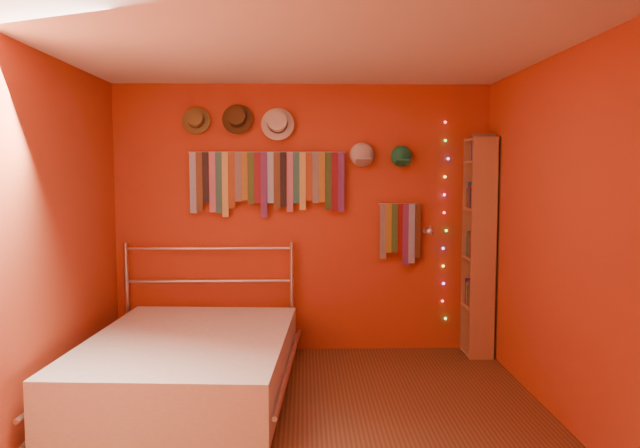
{
  "coord_description": "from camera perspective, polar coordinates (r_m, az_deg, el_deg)",
  "views": [
    {
      "loc": [
        0.01,
        -4.09,
        1.7
      ],
      "look_at": [
        0.14,
        0.9,
        1.27
      ],
      "focal_mm": 35.0,
      "sensor_mm": 36.0,
      "label": 1
    }
  ],
  "objects": [
    {
      "name": "tie_rack",
      "position": [
        5.79,
        -4.91,
        4.12
      ],
      "size": [
        1.45,
        0.03,
        0.61
      ],
      "color": "silver",
      "rests_on": "back_wall"
    },
    {
      "name": "ground",
      "position": [
        4.43,
        -1.61,
        -17.67
      ],
      "size": [
        3.5,
        3.5,
        0.0
      ],
      "primitive_type": "plane",
      "color": "#4E301A",
      "rests_on": "ground"
    },
    {
      "name": "left_wall",
      "position": [
        4.48,
        -24.65,
        -1.33
      ],
      "size": [
        0.02,
        3.5,
        2.5
      ],
      "primitive_type": "cube",
      "color": "maroon",
      "rests_on": "ground"
    },
    {
      "name": "right_wall",
      "position": [
        4.47,
        21.41,
        -1.23
      ],
      "size": [
        0.02,
        3.5,
        2.5
      ],
      "primitive_type": "cube",
      "color": "maroon",
      "rests_on": "ground"
    },
    {
      "name": "bed",
      "position": [
        4.96,
        -11.9,
        -12.34
      ],
      "size": [
        1.7,
        2.19,
        1.04
      ],
      "rotation": [
        0.0,
        0.0,
        -0.06
      ],
      "color": "silver",
      "rests_on": "ground"
    },
    {
      "name": "ceiling",
      "position": [
        4.17,
        -1.7,
        15.94
      ],
      "size": [
        3.5,
        3.5,
        0.02
      ],
      "primitive_type": "cube",
      "color": "white",
      "rests_on": "back_wall"
    },
    {
      "name": "fairy_lights",
      "position": [
        5.97,
        11.33,
        0.21
      ],
      "size": [
        0.06,
        0.02,
        1.88
      ],
      "color": "#FF3333",
      "rests_on": "back_wall"
    },
    {
      "name": "small_tie_rack",
      "position": [
        5.87,
        7.4,
        -0.54
      ],
      "size": [
        0.4,
        0.03,
        0.59
      ],
      "color": "silver",
      "rests_on": "back_wall"
    },
    {
      "name": "bookshelf",
      "position": [
        5.9,
        14.73,
        -1.92
      ],
      "size": [
        0.25,
        0.34,
        2.0
      ],
      "color": "#AA754D",
      "rests_on": "ground"
    },
    {
      "name": "fedora_white",
      "position": [
        5.77,
        -3.91,
        9.21
      ],
      "size": [
        0.3,
        0.16,
        0.3
      ],
      "rotation": [
        1.36,
        0.0,
        0.0
      ],
      "color": "beige",
      "rests_on": "back_wall"
    },
    {
      "name": "fedora_brown",
      "position": [
        5.8,
        -7.61,
        9.59
      ],
      "size": [
        0.28,
        0.15,
        0.27
      ],
      "rotation": [
        1.36,
        0.0,
        0.0
      ],
      "color": "#422F17",
      "rests_on": "back_wall"
    },
    {
      "name": "cap_green",
      "position": [
        5.86,
        7.43,
        6.15
      ],
      "size": [
        0.19,
        0.24,
        0.19
      ],
      "color": "#1B7A4A",
      "rests_on": "back_wall"
    },
    {
      "name": "fedora_olive",
      "position": [
        5.85,
        -11.3,
        9.36
      ],
      "size": [
        0.26,
        0.14,
        0.25
      ],
      "rotation": [
        1.36,
        0.0,
        0.0
      ],
      "color": "brown",
      "rests_on": "back_wall"
    },
    {
      "name": "back_wall",
      "position": [
        5.86,
        -1.6,
        0.48
      ],
      "size": [
        3.5,
        0.02,
        2.5
      ],
      "primitive_type": "cube",
      "color": "maroon",
      "rests_on": "ground"
    },
    {
      "name": "reading_lamp",
      "position": [
        5.74,
        9.96,
        -0.65
      ],
      "size": [
        0.07,
        0.32,
        0.09
      ],
      "color": "silver",
      "rests_on": "back_wall"
    },
    {
      "name": "cap_white",
      "position": [
        5.82,
        3.87,
        6.32
      ],
      "size": [
        0.2,
        0.25,
        0.2
      ],
      "color": "beige",
      "rests_on": "back_wall"
    }
  ]
}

